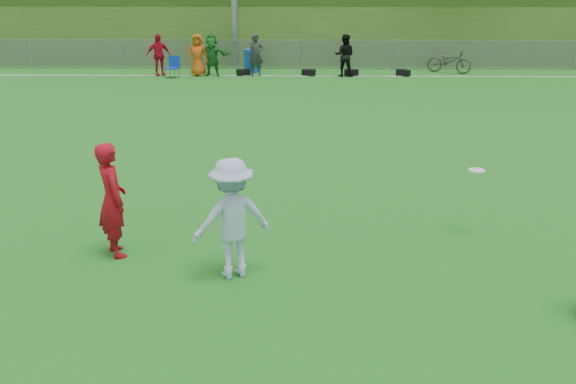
{
  "coord_description": "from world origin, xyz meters",
  "views": [
    {
      "loc": [
        -0.06,
        -8.64,
        4.16
      ],
      "look_at": [
        -0.23,
        0.5,
        0.99
      ],
      "focal_mm": 40.0,
      "sensor_mm": 36.0,
      "label": 1
    }
  ],
  "objects_px": {
    "recycling_bin": "(252,61)",
    "bicycle": "(449,61)",
    "player_blue": "(232,219)",
    "player_red_left": "(112,200)",
    "frisbee": "(477,170)"
  },
  "relations": [
    {
      "from": "frisbee",
      "to": "bicycle",
      "type": "xyz_separation_m",
      "value": [
        3.45,
        17.67,
        -0.59
      ]
    },
    {
      "from": "player_red_left",
      "to": "recycling_bin",
      "type": "height_order",
      "value": "player_red_left"
    },
    {
      "from": "frisbee",
      "to": "bicycle",
      "type": "relative_size",
      "value": 0.14
    },
    {
      "from": "player_blue",
      "to": "player_red_left",
      "type": "bearing_deg",
      "value": -43.54
    },
    {
      "from": "player_red_left",
      "to": "frisbee",
      "type": "relative_size",
      "value": 6.65
    },
    {
      "from": "recycling_bin",
      "to": "player_red_left",
      "type": "bearing_deg",
      "value": -92.28
    },
    {
      "from": "player_blue",
      "to": "bicycle",
      "type": "xyz_separation_m",
      "value": [
        7.27,
        19.32,
        -0.38
      ]
    },
    {
      "from": "player_red_left",
      "to": "bicycle",
      "type": "relative_size",
      "value": 0.94
    },
    {
      "from": "player_blue",
      "to": "recycling_bin",
      "type": "distance_m",
      "value": 19.36
    },
    {
      "from": "player_red_left",
      "to": "frisbee",
      "type": "bearing_deg",
      "value": -111.78
    },
    {
      "from": "player_blue",
      "to": "recycling_bin",
      "type": "xyz_separation_m",
      "value": [
        -1.14,
        19.32,
        -0.39
      ]
    },
    {
      "from": "recycling_bin",
      "to": "bicycle",
      "type": "distance_m",
      "value": 8.41
    },
    {
      "from": "player_red_left",
      "to": "frisbee",
      "type": "distance_m",
      "value": 5.78
    },
    {
      "from": "frisbee",
      "to": "bicycle",
      "type": "bearing_deg",
      "value": 78.95
    },
    {
      "from": "player_blue",
      "to": "frisbee",
      "type": "bearing_deg",
      "value": -179.86
    }
  ]
}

